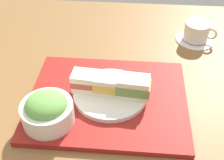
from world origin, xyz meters
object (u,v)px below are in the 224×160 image
sandwich_far (133,87)px  coffee_cup (197,33)px  salad_bowl (47,110)px  sandwich_near (88,81)px  sandwich_plate (110,94)px  sandwich_middle (110,85)px

sandwich_far → coffee_cup: 37.74cm
coffee_cup → salad_bowl: bearing=-134.3°
salad_bowl → sandwich_near: bearing=53.5°
sandwich_near → sandwich_far: 11.96cm
sandwich_plate → sandwich_far: size_ratio=2.20×
sandwich_plate → sandwich_middle: size_ratio=2.25×
salad_bowl → coffee_cup: salad_bowl is taller
sandwich_middle → sandwich_far: sandwich_far is taller
salad_bowl → sandwich_middle: bearing=35.7°
sandwich_far → salad_bowl: (-19.77, -9.21, -0.45)cm
sandwich_plate → sandwich_middle: bearing=0.0°
sandwich_near → sandwich_middle: 5.98cm
sandwich_middle → sandwich_far: 5.99cm
sandwich_plate → coffee_cup: size_ratio=1.51×
salad_bowl → coffee_cup: size_ratio=0.96×
sandwich_near → sandwich_middle: size_ratio=0.96×
sandwich_middle → salad_bowl: 17.04cm
sandwich_middle → sandwich_plate: bearing=180.0°
sandwich_far → sandwich_middle: bearing=172.9°
salad_bowl → sandwich_plate: bearing=35.7°
sandwich_far → coffee_cup: size_ratio=0.69×
sandwich_plate → salad_bowl: (-13.84, -9.95, 3.04)cm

